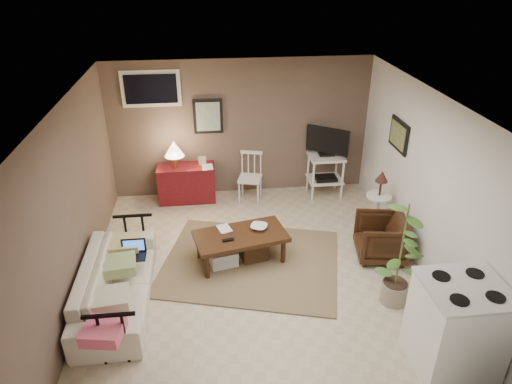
{
  "coord_description": "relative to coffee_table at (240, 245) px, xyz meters",
  "views": [
    {
      "loc": [
        -0.61,
        -5.0,
        3.89
      ],
      "look_at": [
        0.02,
        0.35,
        1.07
      ],
      "focal_mm": 32.0,
      "sensor_mm": 36.0,
      "label": 1
    }
  ],
  "objects": [
    {
      "name": "floor",
      "position": [
        0.21,
        -0.3,
        -0.27
      ],
      "size": [
        5.0,
        5.0,
        0.0
      ],
      "primitive_type": "plane",
      "color": "#C1B293",
      "rests_on": "ground"
    },
    {
      "name": "art_back",
      "position": [
        -0.34,
        2.17,
        1.18
      ],
      "size": [
        0.5,
        0.03,
        0.6
      ],
      "primitive_type": "cube",
      "color": "black"
    },
    {
      "name": "art_right",
      "position": [
        2.44,
        0.75,
        1.25
      ],
      "size": [
        0.03,
        0.6,
        0.45
      ],
      "primitive_type": "cube",
      "color": "black"
    },
    {
      "name": "window",
      "position": [
        -1.24,
        2.17,
        1.68
      ],
      "size": [
        0.96,
        0.03,
        0.6
      ],
      "primitive_type": "cube",
      "color": "silver"
    },
    {
      "name": "rug",
      "position": [
        0.14,
        -0.06,
        -0.25
      ],
      "size": [
        2.84,
        2.51,
        0.02
      ],
      "primitive_type": "cube",
      "rotation": [
        0.0,
        0.0,
        -0.27
      ],
      "color": "#7C6448",
      "rests_on": "floor"
    },
    {
      "name": "coffee_table",
      "position": [
        0.0,
        0.0,
        0.0
      ],
      "size": [
        1.37,
        0.9,
        0.48
      ],
      "color": "#3E1F11",
      "rests_on": "floor"
    },
    {
      "name": "sofa",
      "position": [
        -1.59,
        -0.67,
        0.13
      ],
      "size": [
        0.59,
        2.02,
        0.79
      ],
      "primitive_type": "imported",
      "rotation": [
        0.0,
        0.0,
        1.57
      ],
      "color": "beige",
      "rests_on": "floor"
    },
    {
      "name": "sofa_pillows",
      "position": [
        -1.54,
        -0.91,
        0.22
      ],
      "size": [
        0.39,
        1.92,
        0.14
      ],
      "primitive_type": null,
      "color": "beige",
      "rests_on": "sofa"
    },
    {
      "name": "sofa_end_rails",
      "position": [
        -1.47,
        -0.67,
        0.07
      ],
      "size": [
        0.54,
        2.02,
        0.68
      ],
      "primitive_type": null,
      "color": "black",
      "rests_on": "floor"
    },
    {
      "name": "laptop",
      "position": [
        -1.4,
        -0.32,
        0.25
      ],
      "size": [
        0.31,
        0.23,
        0.21
      ],
      "color": "black",
      "rests_on": "sofa"
    },
    {
      "name": "red_console",
      "position": [
        -0.79,
        1.93,
        0.13
      ],
      "size": [
        0.98,
        0.44,
        1.13
      ],
      "color": "maroon",
      "rests_on": "floor"
    },
    {
      "name": "spindle_chair",
      "position": [
        0.34,
        1.85,
        0.14
      ],
      "size": [
        0.47,
        0.47,
        0.86
      ],
      "color": "silver",
      "rests_on": "floor"
    },
    {
      "name": "tv_stand",
      "position": [
        1.68,
        1.84,
        0.41
      ],
      "size": [
        0.66,
        0.49,
        1.27
      ],
      "color": "silver",
      "rests_on": "floor"
    },
    {
      "name": "side_table",
      "position": [
        2.19,
        0.57,
        0.37
      ],
      "size": [
        0.39,
        0.39,
        1.03
      ],
      "color": "silver",
      "rests_on": "floor"
    },
    {
      "name": "armchair",
      "position": [
        2.0,
        -0.11,
        0.08
      ],
      "size": [
        0.72,
        0.76,
        0.69
      ],
      "primitive_type": "imported",
      "rotation": [
        0.0,
        0.0,
        -1.73
      ],
      "color": "black",
      "rests_on": "floor"
    },
    {
      "name": "potted_plant",
      "position": [
        1.83,
        -1.07,
        0.49
      ],
      "size": [
        0.36,
        0.36,
        1.43
      ],
      "color": "gray",
      "rests_on": "floor"
    },
    {
      "name": "stove",
      "position": [
        2.04,
        -2.09,
        0.26
      ],
      "size": [
        0.8,
        0.75,
        1.05
      ],
      "color": "white",
      "rests_on": "floor"
    },
    {
      "name": "bowl",
      "position": [
        0.28,
        0.11,
        0.3
      ],
      "size": [
        0.24,
        0.14,
        0.23
      ],
      "primitive_type": "imported",
      "rotation": [
        0.0,
        0.0,
        -0.37
      ],
      "color": "#3E1F11",
      "rests_on": "coffee_table"
    },
    {
      "name": "book_table",
      "position": [
        -0.29,
        0.13,
        0.3
      ],
      "size": [
        0.17,
        0.07,
        0.24
      ],
      "primitive_type": "imported",
      "rotation": [
        0.0,
        0.0,
        0.29
      ],
      "color": "#3E1F11",
      "rests_on": "coffee_table"
    },
    {
      "name": "book_console",
      "position": [
        -0.49,
        1.82,
        0.51
      ],
      "size": [
        0.18,
        0.03,
        0.24
      ],
      "primitive_type": "imported",
      "rotation": [
        0.0,
        0.0,
        0.05
      ],
      "color": "#3E1F11",
      "rests_on": "red_console"
    }
  ]
}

